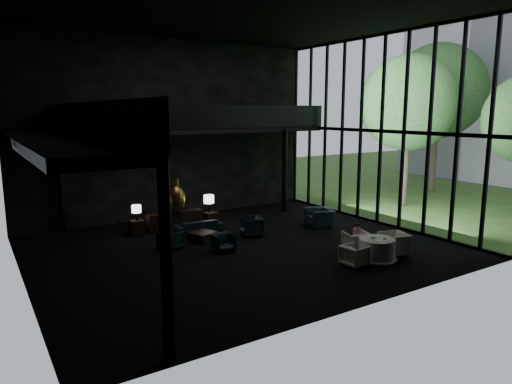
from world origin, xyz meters
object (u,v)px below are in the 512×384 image
sofa (198,225)px  window_armchair (319,214)px  console (175,221)px  table_lamp_left (136,210)px  dining_chair_east (394,242)px  child (357,232)px  lounge_armchair_east (252,225)px  dining_chair_west (354,255)px  dining_table (377,251)px  bronze_urn (176,198)px  side_table_left (137,227)px  lounge_armchair_south (223,243)px  table_lamp_right (209,200)px  side_table_right (211,219)px  coffee_table (203,237)px  lounge_armchair_west (171,239)px  dining_chair_north (356,241)px

sofa → window_armchair: bearing=165.8°
console → table_lamp_left: bearing=-179.0°
dining_chair_east → child: bearing=-117.2°
lounge_armchair_east → child: 4.28m
table_lamp_left → console: bearing=1.0°
table_lamp_left → dining_chair_west: (4.65, -7.25, -0.68)m
table_lamp_left → dining_table: 9.23m
bronze_urn → dining_table: size_ratio=1.06×
table_lamp_left → dining_chair_east: size_ratio=0.64×
dining_chair_east → side_table_left: bearing=-120.4°
sofa → dining_chair_east: size_ratio=1.78×
dining_chair_east → child: 1.26m
bronze_urn → sofa: (0.56, -0.87, -1.00)m
table_lamp_left → dining_chair_west: size_ratio=0.87×
lounge_armchair_south → table_lamp_right: bearing=72.0°
sofa → lounge_armchair_east: bearing=142.7°
side_table_left → side_table_right: (3.20, -0.16, -0.02)m
sofa → coffee_table: size_ratio=2.09×
table_lamp_left → child: size_ratio=1.00×
side_table_right → sofa: 1.42m
console → lounge_armchair_south: bearing=-86.0°
side_table_left → dining_table: dining_table is taller
console → sofa: 1.21m
table_lamp_right → dining_chair_east: (3.35, -7.25, -0.59)m
table_lamp_left → coffee_table: size_ratio=0.75×
dining_chair_west → child: bearing=-53.1°
sofa → lounge_armchair_west: 2.21m
coffee_table → console: bearing=95.2°
dining_chair_north → dining_chair_east: size_ratio=0.90×
sofa → coffee_table: 1.20m
lounge_armchair_east → dining_chair_west: (0.89, -4.74, -0.09)m
sofa → child: size_ratio=2.80×
lounge_armchair_west → child: (5.25, -3.90, 0.41)m
lounge_armchair_east → dining_table: size_ratio=0.67×
window_armchair → dining_chair_north: (-1.36, -3.59, -0.08)m
table_lamp_left → lounge_armchair_south: 4.22m
lounge_armchair_east → dining_chair_east: bearing=46.7°
dining_chair_north → side_table_right: bearing=-51.0°
side_table_right → dining_chair_west: (1.45, -7.16, 0.08)m
console → sofa: (0.56, -1.08, -0.04)m
side_table_right → table_lamp_right: table_lamp_right is taller
side_table_left → coffee_table: 2.89m
side_table_left → lounge_armchair_east: lounge_armchair_east is taller
lounge_armchair_west → dining_table: bearing=-152.8°
bronze_urn → lounge_armchair_east: bronze_urn is taller
dining_chair_east → sofa: bearing=-126.9°
side_table_left → dining_chair_east: dining_chair_east is taller
dining_chair_west → dining_table: bearing=-97.5°
dining_chair_north → child: size_ratio=1.41×
window_armchair → dining_chair_east: (-0.48, -4.46, -0.03)m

